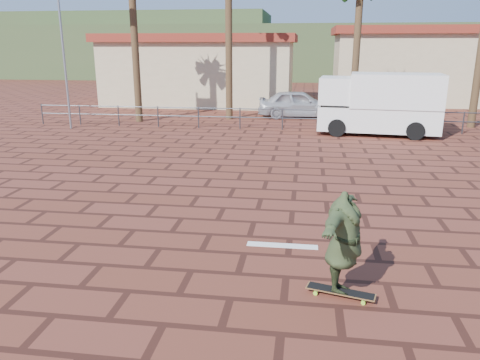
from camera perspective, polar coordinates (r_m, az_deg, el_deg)
name	(u,v)px	position (r m, az deg, el deg)	size (l,w,h in m)	color
ground	(254,222)	(10.54, 1.70, -5.14)	(120.00, 120.00, 0.00)	brown
paint_stripe	(282,245)	(9.39, 5.17, -7.95)	(1.40, 0.22, 0.01)	white
guardrail	(283,115)	(22.02, 5.21, 7.85)	(24.06, 0.06, 1.00)	#47494F
flagpole	(63,26)	(23.48, -20.72, 17.13)	(1.30, 0.10, 8.00)	gray
building_west	(202,69)	(32.58, -4.66, 13.36)	(12.60, 7.60, 4.50)	beige
building_east	(411,65)	(34.50, 20.14, 13.04)	(10.60, 6.60, 5.00)	beige
hill_front	(299,52)	(59.78, 7.23, 15.21)	(70.00, 18.00, 6.00)	#384C28
hill_back	(143,44)	(69.69, -11.79, 15.95)	(35.00, 14.00, 8.00)	#384C28
longboard	(340,292)	(7.73, 12.15, -13.16)	(1.10, 0.50, 0.11)	olive
skateboarder	(344,243)	(7.36, 12.53, -7.45)	(2.01, 0.55, 1.64)	#2F3B1F
campervan	(380,103)	(21.64, 16.67, 9.02)	(5.31, 2.69, 2.65)	white
car_silver	(299,104)	(25.95, 7.16, 9.20)	(1.76, 4.38, 1.49)	#A9AAB0
car_white	(394,115)	(23.35, 18.27, 7.57)	(1.43, 4.09, 1.35)	silver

